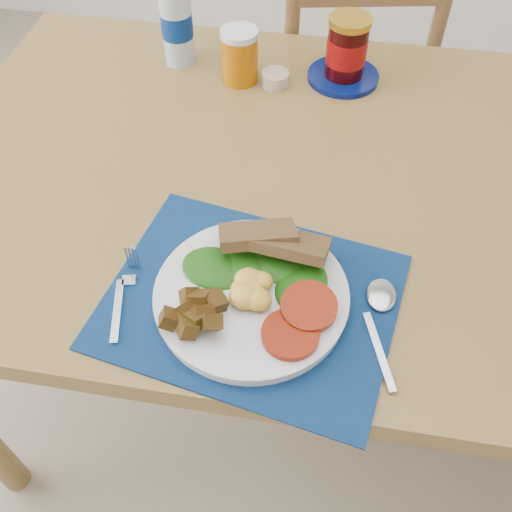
{
  "coord_description": "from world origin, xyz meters",
  "views": [
    {
      "loc": [
        0.01,
        -0.56,
        1.42
      ],
      "look_at": [
        -0.07,
        -0.05,
        0.8
      ],
      "focal_mm": 40.0,
      "sensor_mm": 36.0,
      "label": 1
    }
  ],
  "objects_px": {
    "breakfast_plate": "(247,293)",
    "water_bottle": "(176,18)",
    "chair_far": "(348,80)",
    "jam_on_saucer": "(346,53)",
    "juice_glass": "(240,57)"
  },
  "relations": [
    {
      "from": "breakfast_plate",
      "to": "jam_on_saucer",
      "type": "distance_m",
      "value": 0.59
    },
    {
      "from": "breakfast_plate",
      "to": "water_bottle",
      "type": "distance_m",
      "value": 0.65
    },
    {
      "from": "breakfast_plate",
      "to": "juice_glass",
      "type": "relative_size",
      "value": 2.69
    },
    {
      "from": "water_bottle",
      "to": "jam_on_saucer",
      "type": "distance_m",
      "value": 0.35
    },
    {
      "from": "breakfast_plate",
      "to": "water_bottle",
      "type": "xyz_separation_m",
      "value": [
        -0.25,
        0.59,
        0.07
      ]
    },
    {
      "from": "breakfast_plate",
      "to": "jam_on_saucer",
      "type": "xyz_separation_m",
      "value": [
        0.1,
        0.59,
        0.04
      ]
    },
    {
      "from": "water_bottle",
      "to": "jam_on_saucer",
      "type": "relative_size",
      "value": 1.51
    },
    {
      "from": "breakfast_plate",
      "to": "jam_on_saucer",
      "type": "height_order",
      "value": "jam_on_saucer"
    },
    {
      "from": "breakfast_plate",
      "to": "jam_on_saucer",
      "type": "relative_size",
      "value": 1.86
    },
    {
      "from": "chair_far",
      "to": "breakfast_plate",
      "type": "distance_m",
      "value": 0.93
    },
    {
      "from": "chair_far",
      "to": "jam_on_saucer",
      "type": "bearing_deg",
      "value": 75.85
    },
    {
      "from": "chair_far",
      "to": "water_bottle",
      "type": "distance_m",
      "value": 0.56
    },
    {
      "from": "water_bottle",
      "to": "jam_on_saucer",
      "type": "xyz_separation_m",
      "value": [
        0.35,
        -0.01,
        -0.04
      ]
    },
    {
      "from": "chair_far",
      "to": "jam_on_saucer",
      "type": "height_order",
      "value": "chair_far"
    },
    {
      "from": "breakfast_plate",
      "to": "water_bottle",
      "type": "bearing_deg",
      "value": 105.76
    }
  ]
}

